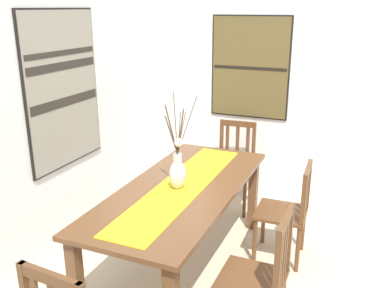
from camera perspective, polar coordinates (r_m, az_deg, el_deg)
name	(u,v)px	position (r m, az deg, el deg)	size (l,w,h in m)	color
wall_back	(40,103)	(3.73, -19.80, 5.20)	(6.40, 0.12, 2.70)	white
wall_side	(304,83)	(4.64, 14.85, 8.00)	(0.12, 6.40, 2.70)	white
dining_table	(182,199)	(3.39, -1.37, -7.40)	(2.01, 0.85, 0.76)	brown
table_runner	(182,186)	(3.34, -1.38, -5.68)	(1.85, 0.36, 0.01)	gold
centerpiece_vase	(178,170)	(3.25, -1.94, -3.57)	(0.23, 0.23, 0.75)	silver
chair_1	(234,165)	(4.61, 5.66, -2.88)	(0.45, 0.45, 0.94)	brown
chair_2	(262,275)	(2.85, 9.36, -17.05)	(0.42, 0.42, 0.93)	brown
chair_3	(288,210)	(3.74, 12.82, -8.68)	(0.44, 0.44, 0.87)	brown
painting_on_back_wall	(63,89)	(3.83, -16.98, 7.03)	(0.92, 0.05, 1.34)	black
painting_on_side_wall	(250,68)	(4.67, 7.82, 10.16)	(0.05, 0.86, 1.09)	black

